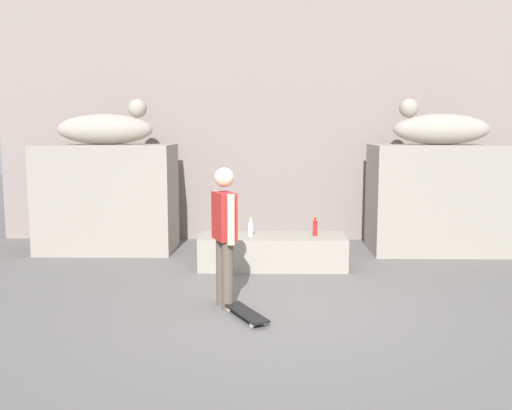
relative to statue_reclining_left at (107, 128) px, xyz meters
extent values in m
plane|color=#605E5B|center=(2.82, -3.38, -2.13)|extent=(40.00, 40.00, 0.00)
cube|color=gray|center=(2.82, 1.33, 1.22)|extent=(10.32, 0.60, 6.69)
cube|color=gray|center=(-0.04, -0.01, -1.21)|extent=(2.29, 1.20, 1.85)
cube|color=gray|center=(5.68, -0.01, -1.21)|extent=(2.29, 1.20, 1.85)
ellipsoid|color=#A29689|center=(-0.04, -0.01, -0.02)|extent=(1.67, 0.79, 0.52)
sphere|color=#A29689|center=(0.51, 0.08, 0.33)|extent=(0.32, 0.32, 0.32)
ellipsoid|color=#A29689|center=(5.68, -0.01, -0.02)|extent=(1.64, 0.67, 0.52)
sphere|color=#A29689|center=(5.13, 0.03, 0.33)|extent=(0.32, 0.32, 0.32)
cube|color=gray|center=(2.82, -1.21, -1.88)|extent=(2.23, 0.81, 0.50)
cylinder|color=brown|center=(2.19, -3.09, -1.72)|extent=(0.14, 0.14, 0.82)
cylinder|color=brown|center=(2.27, -3.27, -1.72)|extent=(0.14, 0.14, 0.82)
cube|color=#B22626|center=(2.23, -3.18, -1.03)|extent=(0.33, 0.41, 0.56)
sphere|color=beige|center=(2.23, -3.18, -0.57)|extent=(0.23, 0.23, 0.23)
cylinder|color=beige|center=(2.14, -2.98, -1.04)|extent=(0.09, 0.09, 0.58)
cylinder|color=beige|center=(2.32, -3.39, -1.04)|extent=(0.09, 0.09, 0.58)
cube|color=black|center=(2.49, -3.61, -2.06)|extent=(0.55, 0.80, 0.02)
cylinder|color=white|center=(2.70, -3.84, -2.10)|extent=(0.05, 0.06, 0.06)
cylinder|color=white|center=(2.57, -3.90, -2.10)|extent=(0.05, 0.06, 0.06)
cylinder|color=white|center=(2.42, -3.31, -2.10)|extent=(0.05, 0.06, 0.06)
cylinder|color=white|center=(2.29, -3.37, -2.10)|extent=(0.05, 0.06, 0.06)
cylinder|color=red|center=(3.47, -1.22, -1.52)|extent=(0.07, 0.07, 0.23)
cylinder|color=red|center=(3.47, -1.22, -1.37)|extent=(0.03, 0.03, 0.06)
cylinder|color=yellow|center=(3.47, -1.22, -1.33)|extent=(0.04, 0.04, 0.01)
cylinder|color=silver|center=(2.48, -1.25, -1.53)|extent=(0.07, 0.07, 0.21)
cylinder|color=silver|center=(2.48, -1.25, -1.39)|extent=(0.03, 0.03, 0.06)
cylinder|color=yellow|center=(2.48, -1.25, -1.36)|extent=(0.04, 0.04, 0.01)
camera|label=1|loc=(2.73, -9.83, -0.01)|focal=40.23mm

